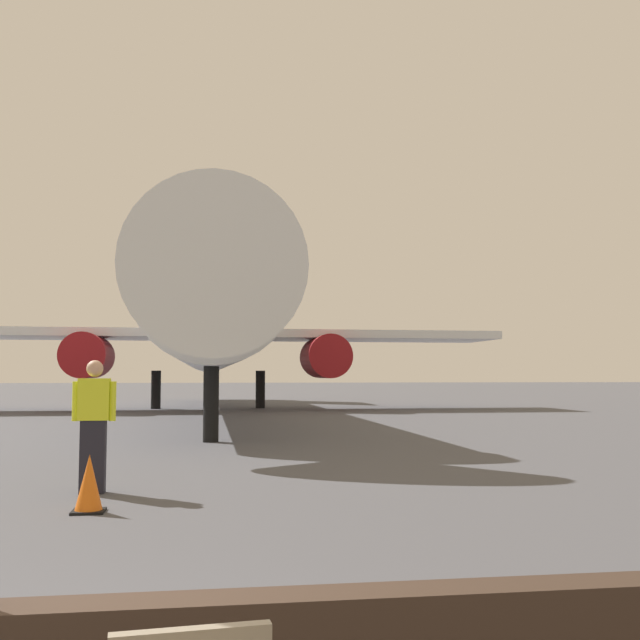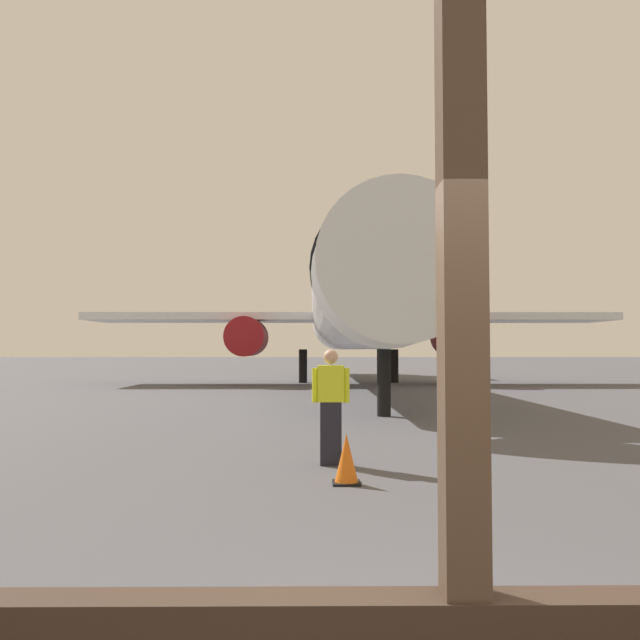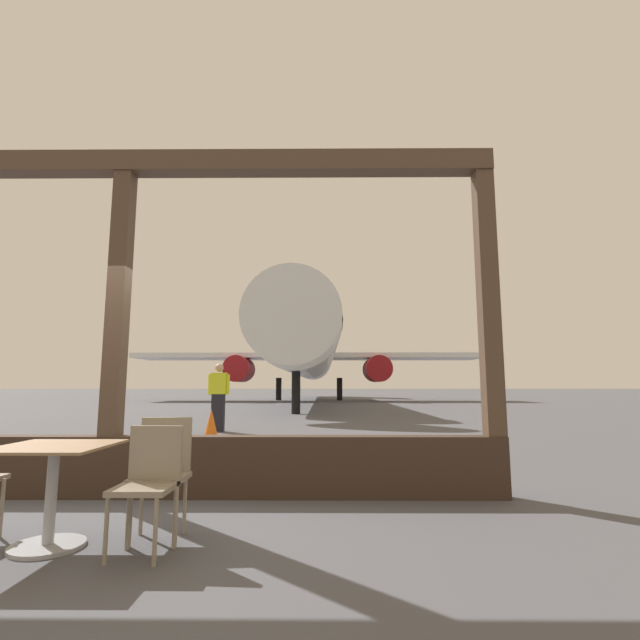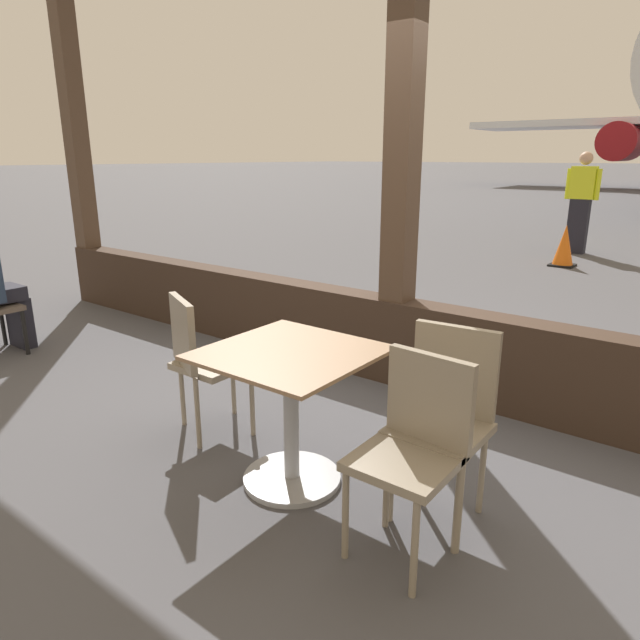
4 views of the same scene
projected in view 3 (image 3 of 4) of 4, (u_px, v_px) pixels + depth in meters
ground_plane at (300, 398)px, 44.58m from camera, size 220.00×220.00×0.00m
window_frame at (114, 368)px, 5.15m from camera, size 8.50×0.24×3.87m
dining_table at (52, 487)px, 3.48m from camera, size 0.79×0.79×0.73m
cafe_chair_window_left at (163, 466)px, 3.73m from camera, size 0.42×0.42×0.92m
cafe_chair_window_right at (149, 476)px, 3.41m from camera, size 0.41×0.41×0.88m
airplane at (308, 351)px, 33.79m from camera, size 26.20×35.61×10.57m
ground_crew_worker at (219, 396)px, 12.12m from camera, size 0.57×0.22×1.74m
traffic_cone at (211, 424)px, 10.64m from camera, size 0.36×0.36×0.65m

